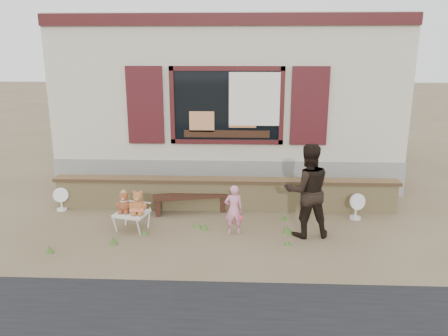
{
  "coord_description": "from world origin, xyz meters",
  "views": [
    {
      "loc": [
        0.36,
        -7.61,
        3.2
      ],
      "look_at": [
        0.0,
        0.6,
        1.0
      ],
      "focal_mm": 35.0,
      "sensor_mm": 36.0,
      "label": 1
    }
  ],
  "objects_px": {
    "teddy_bear_right": "(138,202)",
    "adult": "(307,191)",
    "bench": "(190,199)",
    "teddy_bear_left": "(124,201)",
    "child": "(234,210)",
    "folding_chair": "(132,214)"
  },
  "relations": [
    {
      "from": "teddy_bear_left",
      "to": "bench",
      "type": "bearing_deg",
      "value": 53.08
    },
    {
      "from": "child",
      "to": "teddy_bear_right",
      "type": "bearing_deg",
      "value": -8.83
    },
    {
      "from": "teddy_bear_right",
      "to": "adult",
      "type": "bearing_deg",
      "value": 12.17
    },
    {
      "from": "folding_chair",
      "to": "teddy_bear_left",
      "type": "distance_m",
      "value": 0.27
    },
    {
      "from": "teddy_bear_left",
      "to": "adult",
      "type": "distance_m",
      "value": 3.32
    },
    {
      "from": "teddy_bear_right",
      "to": "child",
      "type": "relative_size",
      "value": 0.48
    },
    {
      "from": "bench",
      "to": "adult",
      "type": "height_order",
      "value": "adult"
    },
    {
      "from": "teddy_bear_left",
      "to": "child",
      "type": "height_order",
      "value": "child"
    },
    {
      "from": "child",
      "to": "adult",
      "type": "height_order",
      "value": "adult"
    },
    {
      "from": "bench",
      "to": "child",
      "type": "bearing_deg",
      "value": -61.27
    },
    {
      "from": "folding_chair",
      "to": "child",
      "type": "height_order",
      "value": "child"
    },
    {
      "from": "teddy_bear_right",
      "to": "adult",
      "type": "relative_size",
      "value": 0.26
    },
    {
      "from": "folding_chair",
      "to": "adult",
      "type": "bearing_deg",
      "value": 11.63
    },
    {
      "from": "bench",
      "to": "adult",
      "type": "bearing_deg",
      "value": -38.62
    },
    {
      "from": "teddy_bear_left",
      "to": "teddy_bear_right",
      "type": "height_order",
      "value": "teddy_bear_right"
    },
    {
      "from": "teddy_bear_right",
      "to": "teddy_bear_left",
      "type": "bearing_deg",
      "value": -180.0
    },
    {
      "from": "teddy_bear_left",
      "to": "teddy_bear_right",
      "type": "relative_size",
      "value": 0.92
    },
    {
      "from": "teddy_bear_right",
      "to": "adult",
      "type": "height_order",
      "value": "adult"
    },
    {
      "from": "adult",
      "to": "teddy_bear_right",
      "type": "bearing_deg",
      "value": -8.74
    },
    {
      "from": "folding_chair",
      "to": "teddy_bear_right",
      "type": "distance_m",
      "value": 0.29
    },
    {
      "from": "bench",
      "to": "teddy_bear_left",
      "type": "height_order",
      "value": "teddy_bear_left"
    },
    {
      "from": "adult",
      "to": "child",
      "type": "bearing_deg",
      "value": -8.91
    }
  ]
}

